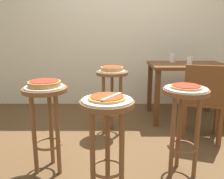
% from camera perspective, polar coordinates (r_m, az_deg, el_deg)
% --- Properties ---
extents(ground_plane, '(6.00, 6.00, 0.00)m').
position_cam_1_polar(ground_plane, '(2.56, 3.92, -13.89)').
color(ground_plane, brown).
extents(back_wall, '(6.00, 0.10, 3.00)m').
position_cam_1_polar(back_wall, '(3.93, 2.59, 18.25)').
color(back_wall, beige).
rests_on(back_wall, ground_plane).
extents(stool_foreground, '(0.36, 0.36, 0.74)m').
position_cam_1_polar(stool_foreground, '(1.64, -1.18, -9.50)').
color(stool_foreground, brown).
rests_on(stool_foreground, ground_plane).
extents(serving_plate_foreground, '(0.33, 0.33, 0.01)m').
position_cam_1_polar(serving_plate_foreground, '(1.57, -1.22, -2.50)').
color(serving_plate_foreground, silver).
rests_on(serving_plate_foreground, stool_foreground).
extents(pizza_foreground, '(0.25, 0.25, 0.02)m').
position_cam_1_polar(pizza_foreground, '(1.57, -1.22, -1.93)').
color(pizza_foreground, tan).
rests_on(pizza_foreground, serving_plate_foreground).
extents(stool_middle, '(0.36, 0.36, 0.74)m').
position_cam_1_polar(stool_middle, '(2.03, 16.70, -5.52)').
color(stool_middle, brown).
rests_on(stool_middle, ground_plane).
extents(serving_plate_middle, '(0.34, 0.34, 0.01)m').
position_cam_1_polar(serving_plate_middle, '(1.97, 17.10, 0.22)').
color(serving_plate_middle, silver).
rests_on(serving_plate_middle, stool_middle).
extents(pizza_middle, '(0.25, 0.25, 0.02)m').
position_cam_1_polar(pizza_middle, '(1.97, 17.14, 0.67)').
color(pizza_middle, '#B78442').
rests_on(pizza_middle, serving_plate_middle).
extents(stool_leftside, '(0.36, 0.36, 0.74)m').
position_cam_1_polar(stool_leftside, '(2.07, -15.33, -5.05)').
color(stool_leftside, brown).
rests_on(stool_leftside, ground_plane).
extents(serving_plate_leftside, '(0.32, 0.32, 0.01)m').
position_cam_1_polar(serving_plate_leftside, '(2.01, -15.69, 0.59)').
color(serving_plate_leftside, silver).
rests_on(serving_plate_leftside, stool_leftside).
extents(pizza_leftside, '(0.26, 0.26, 0.05)m').
position_cam_1_polar(pizza_leftside, '(2.01, -15.74, 1.37)').
color(pizza_leftside, '#B78442').
rests_on(pizza_leftside, serving_plate_leftside).
extents(stool_rear, '(0.36, 0.36, 0.74)m').
position_cam_1_polar(stool_rear, '(2.77, -0.03, 0.15)').
color(stool_rear, brown).
rests_on(stool_rear, ground_plane).
extents(serving_plate_rear, '(0.30, 0.30, 0.01)m').
position_cam_1_polar(serving_plate_rear, '(2.73, -0.03, 4.40)').
color(serving_plate_rear, silver).
rests_on(serving_plate_rear, stool_rear).
extents(pizza_rear, '(0.25, 0.25, 0.05)m').
position_cam_1_polar(pizza_rear, '(2.73, -0.03, 4.99)').
color(pizza_rear, tan).
rests_on(pizza_rear, serving_plate_rear).
extents(dining_table, '(0.99, 0.70, 0.76)m').
position_cam_1_polar(dining_table, '(3.40, 17.32, 3.79)').
color(dining_table, '#5B3319').
rests_on(dining_table, ground_plane).
extents(cup_near_edge, '(0.07, 0.07, 0.10)m').
position_cam_1_polar(cup_near_edge, '(3.31, 17.86, 6.50)').
color(cup_near_edge, silver).
rests_on(cup_near_edge, dining_table).
extents(cup_far_edge, '(0.08, 0.08, 0.11)m').
position_cam_1_polar(cup_far_edge, '(3.52, 14.09, 7.27)').
color(cup_far_edge, silver).
rests_on(cup_far_edge, dining_table).
extents(condiment_shaker, '(0.04, 0.04, 0.08)m').
position_cam_1_polar(condiment_shaker, '(3.41, 17.93, 6.55)').
color(condiment_shaker, white).
rests_on(condiment_shaker, dining_table).
extents(wooden_chair, '(0.50, 0.50, 0.85)m').
position_cam_1_polar(wooden_chair, '(2.77, 20.72, -2.23)').
color(wooden_chair, brown).
rests_on(wooden_chair, ground_plane).
extents(pizza_server_knife, '(0.14, 0.20, 0.01)m').
position_cam_1_polar(pizza_server_knife, '(1.54, -0.12, -1.63)').
color(pizza_server_knife, silver).
rests_on(pizza_server_knife, pizza_foreground).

